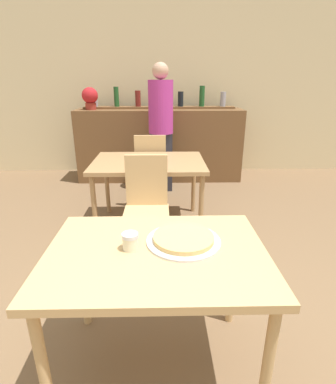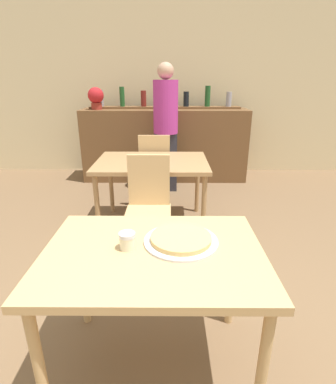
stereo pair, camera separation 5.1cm
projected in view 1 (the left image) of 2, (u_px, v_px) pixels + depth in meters
name	position (u px, v px, depth m)	size (l,w,h in m)	color
ground_plane	(158.00, 364.00, 1.74)	(16.00, 16.00, 0.00)	brown
wall_back	(159.00, 89.00, 5.04)	(8.00, 0.05, 2.80)	beige
dining_table_near	(157.00, 265.00, 1.50)	(1.09, 0.79, 0.77)	tan
dining_table_far	(149.00, 168.00, 3.19)	(1.17, 0.85, 0.75)	#A87F51
bar_counter	(160.00, 145.00, 4.86)	(2.60, 0.56, 1.12)	brown
bar_back_shelf	(160.00, 103.00, 4.77)	(2.39, 0.24, 0.34)	brown
chair_far_side_front	(146.00, 201.00, 2.69)	(0.40, 0.40, 0.93)	tan
chair_far_side_back	(151.00, 166.00, 3.79)	(0.40, 0.40, 0.93)	tan
pizza_tray	(183.00, 239.00, 1.54)	(0.38, 0.38, 0.04)	silver
cheese_shaker	(130.00, 241.00, 1.47)	(0.08, 0.08, 0.09)	beige
person_standing	(161.00, 125.00, 4.18)	(0.34, 0.34, 1.77)	#2D2D38
potted_plant	(90.00, 97.00, 4.53)	(0.24, 0.24, 0.33)	maroon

